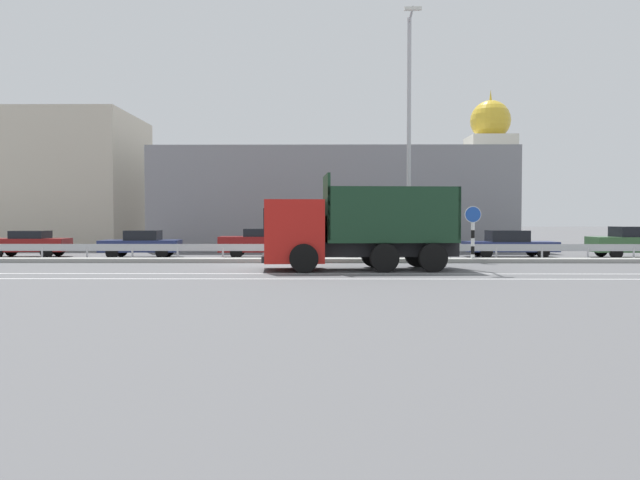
{
  "coord_description": "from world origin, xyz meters",
  "views": [
    {
      "loc": [
        2.66,
        -26.14,
        1.87
      ],
      "look_at": [
        2.42,
        -0.48,
        1.06
      ],
      "focal_mm": 35.0,
      "sensor_mm": 36.0,
      "label": 1
    }
  ],
  "objects_px": {
    "median_road_sign": "(473,233)",
    "parked_car_5": "(390,244)",
    "dump_truck": "(334,234)",
    "parked_car_3": "(141,244)",
    "parked_car_4": "(267,243)",
    "street_lamp_1": "(409,130)",
    "parked_car_2": "(29,243)",
    "church_tower": "(490,174)",
    "parked_car_6": "(509,244)",
    "parked_car_7": "(636,242)"
  },
  "relations": [
    {
      "from": "median_road_sign",
      "to": "parked_car_5",
      "type": "distance_m",
      "value": 4.68
    },
    {
      "from": "parked_car_7",
      "to": "parked_car_5",
      "type": "bearing_deg",
      "value": -86.96
    },
    {
      "from": "dump_truck",
      "to": "parked_car_3",
      "type": "relative_size",
      "value": 1.87
    },
    {
      "from": "parked_car_3",
      "to": "church_tower",
      "type": "relative_size",
      "value": 0.32
    },
    {
      "from": "parked_car_2",
      "to": "parked_car_3",
      "type": "relative_size",
      "value": 1.01
    },
    {
      "from": "church_tower",
      "to": "median_road_sign",
      "type": "bearing_deg",
      "value": -106.38
    },
    {
      "from": "street_lamp_1",
      "to": "parked_car_2",
      "type": "distance_m",
      "value": 19.86
    },
    {
      "from": "parked_car_4",
      "to": "parked_car_5",
      "type": "xyz_separation_m",
      "value": [
        6.18,
        -0.21,
        -0.07
      ]
    },
    {
      "from": "parked_car_4",
      "to": "church_tower",
      "type": "height_order",
      "value": "church_tower"
    },
    {
      "from": "parked_car_3",
      "to": "parked_car_4",
      "type": "height_order",
      "value": "parked_car_4"
    },
    {
      "from": "dump_truck",
      "to": "street_lamp_1",
      "type": "distance_m",
      "value": 6.96
    },
    {
      "from": "street_lamp_1",
      "to": "parked_car_5",
      "type": "relative_size",
      "value": 2.4
    },
    {
      "from": "parked_car_2",
      "to": "parked_car_3",
      "type": "bearing_deg",
      "value": -97.79
    },
    {
      "from": "parked_car_5",
      "to": "church_tower",
      "type": "height_order",
      "value": "church_tower"
    },
    {
      "from": "dump_truck",
      "to": "parked_car_3",
      "type": "bearing_deg",
      "value": 47.01
    },
    {
      "from": "parked_car_2",
      "to": "parked_car_5",
      "type": "height_order",
      "value": "parked_car_5"
    },
    {
      "from": "median_road_sign",
      "to": "church_tower",
      "type": "xyz_separation_m",
      "value": [
        6.82,
        23.22,
        4.34
      ]
    },
    {
      "from": "street_lamp_1",
      "to": "parked_car_4",
      "type": "bearing_deg",
      "value": 151.3
    },
    {
      "from": "median_road_sign",
      "to": "parked_car_7",
      "type": "bearing_deg",
      "value": 20.96
    },
    {
      "from": "median_road_sign",
      "to": "dump_truck",
      "type": "bearing_deg",
      "value": -145.6
    },
    {
      "from": "median_road_sign",
      "to": "parked_car_2",
      "type": "distance_m",
      "value": 21.97
    },
    {
      "from": "dump_truck",
      "to": "parked_car_6",
      "type": "xyz_separation_m",
      "value": [
        8.98,
        8.13,
        -0.65
      ]
    },
    {
      "from": "street_lamp_1",
      "to": "parked_car_5",
      "type": "xyz_separation_m",
      "value": [
        -0.46,
        3.42,
        -5.18
      ]
    },
    {
      "from": "parked_car_3",
      "to": "parked_car_6",
      "type": "distance_m",
      "value": 18.55
    },
    {
      "from": "parked_car_5",
      "to": "church_tower",
      "type": "distance_m",
      "value": 22.97
    },
    {
      "from": "median_road_sign",
      "to": "street_lamp_1",
      "type": "bearing_deg",
      "value": -176.12
    },
    {
      "from": "street_lamp_1",
      "to": "parked_car_5",
      "type": "distance_m",
      "value": 6.23
    },
    {
      "from": "street_lamp_1",
      "to": "parked_car_7",
      "type": "distance_m",
      "value": 13.34
    },
    {
      "from": "parked_car_3",
      "to": "parked_car_5",
      "type": "height_order",
      "value": "parked_car_3"
    },
    {
      "from": "parked_car_4",
      "to": "parked_car_5",
      "type": "height_order",
      "value": "parked_car_4"
    },
    {
      "from": "street_lamp_1",
      "to": "parked_car_7",
      "type": "height_order",
      "value": "street_lamp_1"
    },
    {
      "from": "parked_car_3",
      "to": "parked_car_7",
      "type": "bearing_deg",
      "value": -94.37
    },
    {
      "from": "parked_car_5",
      "to": "median_road_sign",
      "type": "bearing_deg",
      "value": -132.6
    },
    {
      "from": "parked_car_2",
      "to": "parked_car_5",
      "type": "relative_size",
      "value": 0.89
    },
    {
      "from": "parked_car_3",
      "to": "parked_car_4",
      "type": "bearing_deg",
      "value": -93.93
    },
    {
      "from": "median_road_sign",
      "to": "parked_car_5",
      "type": "relative_size",
      "value": 0.56
    },
    {
      "from": "parked_car_3",
      "to": "parked_car_5",
      "type": "relative_size",
      "value": 0.89
    },
    {
      "from": "parked_car_4",
      "to": "street_lamp_1",
      "type": "bearing_deg",
      "value": 57.54
    },
    {
      "from": "church_tower",
      "to": "parked_car_5",
      "type": "bearing_deg",
      "value": -116.94
    },
    {
      "from": "parked_car_4",
      "to": "church_tower",
      "type": "relative_size",
      "value": 0.39
    },
    {
      "from": "street_lamp_1",
      "to": "parked_car_2",
      "type": "xyz_separation_m",
      "value": [
        -18.77,
        3.91,
        -5.17
      ]
    },
    {
      "from": "median_road_sign",
      "to": "street_lamp_1",
      "type": "xyz_separation_m",
      "value": [
        -2.88,
        -0.2,
        4.55
      ]
    },
    {
      "from": "street_lamp_1",
      "to": "parked_car_7",
      "type": "bearing_deg",
      "value": 17.02
    },
    {
      "from": "median_road_sign",
      "to": "parked_car_5",
      "type": "height_order",
      "value": "median_road_sign"
    },
    {
      "from": "street_lamp_1",
      "to": "parked_car_4",
      "type": "distance_m",
      "value": 9.13
    },
    {
      "from": "parked_car_6",
      "to": "church_tower",
      "type": "xyz_separation_m",
      "value": [
        4.08,
        19.36,
        4.97
      ]
    },
    {
      "from": "church_tower",
      "to": "dump_truck",
      "type": "bearing_deg",
      "value": -115.42
    },
    {
      "from": "parked_car_4",
      "to": "parked_car_5",
      "type": "bearing_deg",
      "value": 84.26
    },
    {
      "from": "street_lamp_1",
      "to": "parked_car_3",
      "type": "height_order",
      "value": "street_lamp_1"
    },
    {
      "from": "dump_truck",
      "to": "median_road_sign",
      "type": "xyz_separation_m",
      "value": [
        6.24,
        4.27,
        -0.02
      ]
    }
  ]
}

